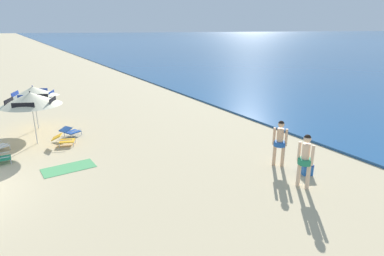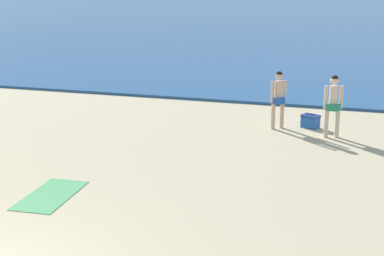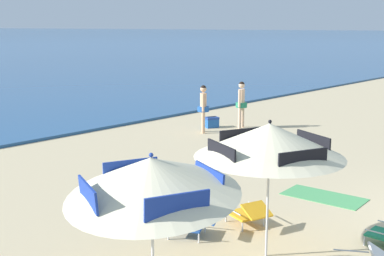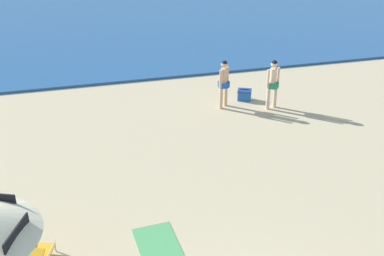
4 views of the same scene
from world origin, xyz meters
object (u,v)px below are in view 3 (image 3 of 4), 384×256
lounge_chair_spare_folded (194,222)px  cooler_box (212,122)px  lounge_chair_facing_sea (249,213)px  beach_umbrella_striped_second (151,177)px  person_standing_near_shore (203,105)px  person_standing_beside (241,101)px  beach_towel (324,197)px  beach_umbrella_striped_main (269,140)px

lounge_chair_spare_folded → cooler_box: 10.40m
lounge_chair_facing_sea → cooler_box: bearing=44.2°
beach_umbrella_striped_second → person_standing_near_shore: bearing=37.6°
beach_umbrella_striped_second → person_standing_beside: (11.00, 6.73, -0.84)m
lounge_chair_spare_folded → beach_towel: 3.72m
lounge_chair_spare_folded → beach_towel: bearing=-10.7°
beach_umbrella_striped_main → person_standing_beside: size_ratio=1.95×
person_standing_near_shore → beach_umbrella_striped_second: bearing=-142.4°
lounge_chair_facing_sea → beach_towel: size_ratio=0.56×
beach_umbrella_striped_second → cooler_box: (10.33, 7.63, -1.66)m
beach_umbrella_striped_main → beach_towel: 4.03m
beach_umbrella_striped_second → beach_umbrella_striped_main: bearing=-5.8°
beach_umbrella_striped_second → person_standing_near_shore: (9.39, 7.24, -0.87)m
lounge_chair_facing_sea → person_standing_beside: (7.76, 5.99, 0.75)m
lounge_chair_spare_folded → cooler_box: size_ratio=1.69×
beach_umbrella_striped_main → person_standing_near_shore: (7.01, 7.48, -1.00)m
beach_umbrella_striped_main → beach_umbrella_striped_second: bearing=174.2°
person_standing_near_shore → beach_towel: (-3.59, -6.74, -0.99)m
beach_umbrella_striped_main → cooler_box: (7.95, 7.87, -1.79)m
lounge_chair_facing_sea → person_standing_near_shore: bearing=46.6°
lounge_chair_spare_folded → beach_towel: size_ratio=0.56×
person_standing_near_shore → beach_towel: person_standing_near_shore is taller
beach_umbrella_striped_main → person_standing_beside: (8.61, 6.97, -0.98)m
beach_umbrella_striped_second → lounge_chair_spare_folded: (2.16, 1.19, -1.59)m
person_standing_near_shore → beach_towel: bearing=-118.0°
lounge_chair_facing_sea → cooler_box: size_ratio=1.69×
lounge_chair_facing_sea → person_standing_beside: 9.83m
person_standing_near_shore → cooler_box: 1.29m
beach_umbrella_striped_second → person_standing_beside: bearing=31.5°
beach_umbrella_striped_main → person_standing_beside: 11.12m
cooler_box → beach_towel: (-4.53, -7.12, -0.20)m
beach_umbrella_striped_main → person_standing_near_shore: size_ratio=2.00×
beach_umbrella_striped_main → lounge_chair_spare_folded: 2.25m
beach_umbrella_striped_main → lounge_chair_facing_sea: 2.16m
person_standing_beside → beach_umbrella_striped_main: bearing=-141.0°
lounge_chair_facing_sea → person_standing_near_shore: person_standing_near_shore is taller
cooler_box → person_standing_beside: bearing=-53.4°
person_standing_near_shore → beach_towel: size_ratio=0.96×
lounge_chair_facing_sea → beach_umbrella_striped_main: bearing=-130.9°
lounge_chair_spare_folded → beach_towel: lounge_chair_spare_folded is taller
lounge_chair_facing_sea → cooler_box: (7.09, 6.89, -0.07)m
beach_umbrella_striped_main → lounge_chair_facing_sea: (0.85, 0.98, -1.72)m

